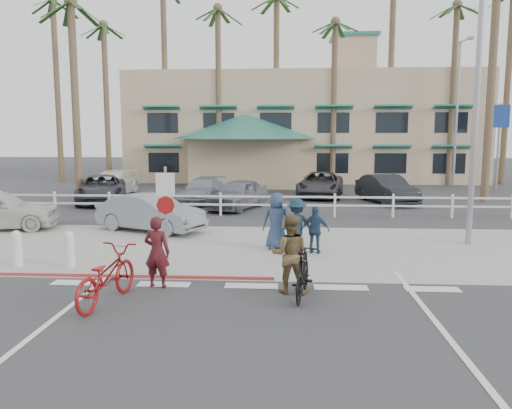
# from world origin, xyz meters

# --- Properties ---
(ground) EXTENTS (140.00, 140.00, 0.00)m
(ground) POSITION_xyz_m (0.00, 0.00, 0.00)
(ground) COLOR #333335
(bike_path) EXTENTS (12.00, 16.00, 0.01)m
(bike_path) POSITION_xyz_m (0.00, -2.00, 0.00)
(bike_path) COLOR #333335
(bike_path) RESTS_ON ground
(sidewalk_plaza) EXTENTS (22.00, 7.00, 0.01)m
(sidewalk_plaza) POSITION_xyz_m (0.00, 4.50, 0.01)
(sidewalk_plaza) COLOR gray
(sidewalk_plaza) RESTS_ON ground
(cross_street) EXTENTS (40.00, 5.00, 0.01)m
(cross_street) POSITION_xyz_m (0.00, 8.50, 0.00)
(cross_street) COLOR #333335
(cross_street) RESTS_ON ground
(parking_lot) EXTENTS (50.00, 16.00, 0.01)m
(parking_lot) POSITION_xyz_m (0.00, 18.00, 0.00)
(parking_lot) COLOR #333335
(parking_lot) RESTS_ON ground
(curb_red) EXTENTS (7.00, 0.25, 0.02)m
(curb_red) POSITION_xyz_m (-3.00, 1.20, 0.01)
(curb_red) COLOR maroon
(curb_red) RESTS_ON ground
(rail_fence) EXTENTS (29.40, 0.16, 1.00)m
(rail_fence) POSITION_xyz_m (0.50, 10.50, 0.50)
(rail_fence) COLOR silver
(rail_fence) RESTS_ON ground
(building) EXTENTS (28.00, 16.00, 11.30)m
(building) POSITION_xyz_m (2.00, 31.00, 5.65)
(building) COLOR #CCAF8B
(building) RESTS_ON ground
(sign_post) EXTENTS (0.50, 0.10, 2.90)m
(sign_post) POSITION_xyz_m (-2.30, 2.20, 1.45)
(sign_post) COLOR gray
(sign_post) RESTS_ON ground
(bollard_0) EXTENTS (0.26, 0.26, 0.95)m
(bollard_0) POSITION_xyz_m (-4.80, 2.00, 0.47)
(bollard_0) COLOR silver
(bollard_0) RESTS_ON ground
(bollard_1) EXTENTS (0.26, 0.26, 0.95)m
(bollard_1) POSITION_xyz_m (-6.20, 2.00, 0.47)
(bollard_1) COLOR silver
(bollard_1) RESTS_ON ground
(streetlight_0) EXTENTS (0.60, 2.00, 9.00)m
(streetlight_0) POSITION_xyz_m (6.50, 5.50, 4.50)
(streetlight_0) COLOR gray
(streetlight_0) RESTS_ON ground
(streetlight_1) EXTENTS (0.60, 2.00, 9.50)m
(streetlight_1) POSITION_xyz_m (12.00, 24.00, 4.75)
(streetlight_1) COLOR gray
(streetlight_1) RESTS_ON ground
(info_sign) EXTENTS (1.20, 0.16, 5.60)m
(info_sign) POSITION_xyz_m (14.00, 22.00, 2.80)
(info_sign) COLOR navy
(info_sign) RESTS_ON ground
(palm_0) EXTENTS (4.00, 4.00, 15.00)m
(palm_0) POSITION_xyz_m (-16.00, 26.00, 7.50)
(palm_0) COLOR #1C3F18
(palm_0) RESTS_ON ground
(palm_1) EXTENTS (4.00, 4.00, 13.00)m
(palm_1) POSITION_xyz_m (-12.00, 25.00, 6.50)
(palm_1) COLOR #1C3F18
(palm_1) RESTS_ON ground
(palm_2) EXTENTS (4.00, 4.00, 16.00)m
(palm_2) POSITION_xyz_m (-8.00, 26.00, 8.00)
(palm_2) COLOR #1C3F18
(palm_2) RESTS_ON ground
(palm_3) EXTENTS (4.00, 4.00, 14.00)m
(palm_3) POSITION_xyz_m (-4.00, 25.00, 7.00)
(palm_3) COLOR #1C3F18
(palm_3) RESTS_ON ground
(palm_4) EXTENTS (4.00, 4.00, 15.00)m
(palm_4) POSITION_xyz_m (0.00, 26.00, 7.50)
(palm_4) COLOR #1C3F18
(palm_4) RESTS_ON ground
(palm_5) EXTENTS (4.00, 4.00, 13.00)m
(palm_5) POSITION_xyz_m (4.00, 25.00, 6.50)
(palm_5) COLOR #1C3F18
(palm_5) RESTS_ON ground
(palm_6) EXTENTS (4.00, 4.00, 17.00)m
(palm_6) POSITION_xyz_m (8.00, 26.00, 8.50)
(palm_6) COLOR #1C3F18
(palm_6) RESTS_ON ground
(palm_7) EXTENTS (4.00, 4.00, 14.00)m
(palm_7) POSITION_xyz_m (12.00, 25.00, 7.00)
(palm_7) COLOR #1C3F18
(palm_7) RESTS_ON ground
(palm_8) EXTENTS (4.00, 4.00, 15.00)m
(palm_8) POSITION_xyz_m (16.00, 26.00, 7.50)
(palm_8) COLOR #1C3F18
(palm_8) RESTS_ON ground
(palm_10) EXTENTS (4.00, 4.00, 12.00)m
(palm_10) POSITION_xyz_m (-10.00, 15.00, 6.00)
(palm_10) COLOR #1C3F18
(palm_10) RESTS_ON ground
(palm_11) EXTENTS (4.00, 4.00, 14.00)m
(palm_11) POSITION_xyz_m (11.00, 16.00, 7.00)
(palm_11) COLOR #1C3F18
(palm_11) RESTS_ON ground
(bike_red) EXTENTS (1.13, 2.27, 1.14)m
(bike_red) POSITION_xyz_m (-2.85, -0.71, 0.57)
(bike_red) COLOR maroon
(bike_red) RESTS_ON ground
(rider_red) EXTENTS (0.64, 0.46, 1.61)m
(rider_red) POSITION_xyz_m (-2.09, 0.43, 0.81)
(rider_red) COLOR #471217
(rider_red) RESTS_ON ground
(bike_black) EXTENTS (0.77, 1.81, 1.05)m
(bike_black) POSITION_xyz_m (1.12, -0.11, 0.53)
(bike_black) COLOR black
(bike_black) RESTS_ON ground
(rider_black) EXTENTS (0.85, 0.68, 1.72)m
(rider_black) POSITION_xyz_m (0.85, 0.21, 0.86)
(rider_black) COLOR brown
(rider_black) RESTS_ON ground
(pedestrian_a) EXTENTS (1.14, 0.86, 1.57)m
(pedestrian_a) POSITION_xyz_m (1.07, 4.11, 0.79)
(pedestrian_a) COLOR #142D3A
(pedestrian_a) RESTS_ON ground
(pedestrian_child) EXTENTS (0.86, 0.50, 1.38)m
(pedestrian_child) POSITION_xyz_m (1.62, 3.91, 0.69)
(pedestrian_child) COLOR navy
(pedestrian_child) RESTS_ON ground
(pedestrian_b) EXTENTS (0.88, 0.61, 1.71)m
(pedestrian_b) POSITION_xyz_m (0.48, 4.41, 0.86)
(pedestrian_b) COLOR navy
(pedestrian_b) RESTS_ON ground
(car_white_sedan) EXTENTS (4.26, 2.91, 1.33)m
(car_white_sedan) POSITION_xyz_m (-4.05, 7.03, 0.66)
(car_white_sedan) COLOR gray
(car_white_sedan) RESTS_ON ground
(lot_car_0) EXTENTS (3.87, 5.59, 1.42)m
(lot_car_0) POSITION_xyz_m (-8.58, 14.35, 0.71)
(lot_car_0) COLOR #2D2F39
(lot_car_0) RESTS_ON ground
(lot_car_1) EXTENTS (2.18, 4.41, 1.23)m
(lot_car_1) POSITION_xyz_m (-3.50, 14.83, 0.62)
(lot_car_1) COLOR gray
(lot_car_1) RESTS_ON ground
(lot_car_2) EXTENTS (3.01, 4.39, 1.39)m
(lot_car_2) POSITION_xyz_m (-1.48, 12.68, 0.69)
(lot_car_2) COLOR slate
(lot_car_2) RESTS_ON ground
(lot_car_3) EXTENTS (2.69, 4.60, 1.43)m
(lot_car_3) POSITION_xyz_m (5.83, 15.18, 0.72)
(lot_car_3) COLOR black
(lot_car_3) RESTS_ON ground
(lot_car_4) EXTENTS (1.97, 4.82, 1.40)m
(lot_car_4) POSITION_xyz_m (-9.13, 17.57, 0.70)
(lot_car_4) COLOR silver
(lot_car_4) RESTS_ON ground
(lot_car_5) EXTENTS (3.06, 5.32, 1.40)m
(lot_car_5) POSITION_xyz_m (2.68, 17.59, 0.70)
(lot_car_5) COLOR #36363B
(lot_car_5) RESTS_ON ground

